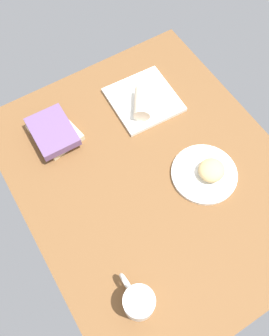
% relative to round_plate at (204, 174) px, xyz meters
% --- Properties ---
extents(dining_table, '(1.10, 0.90, 0.04)m').
position_rel_round_plate_xyz_m(dining_table, '(0.09, 0.15, -0.03)').
color(dining_table, brown).
rests_on(dining_table, ground).
extents(round_plate, '(0.23, 0.23, 0.01)m').
position_rel_round_plate_xyz_m(round_plate, '(0.00, 0.00, 0.00)').
color(round_plate, white).
rests_on(round_plate, dining_table).
extents(scone_pastry, '(0.11, 0.11, 0.05)m').
position_rel_round_plate_xyz_m(scone_pastry, '(-0.01, -0.02, 0.03)').
color(scone_pastry, tan).
rests_on(scone_pastry, round_plate).
extents(square_plate, '(0.25, 0.25, 0.02)m').
position_rel_round_plate_xyz_m(square_plate, '(0.38, 0.01, 0.00)').
color(square_plate, white).
rests_on(square_plate, dining_table).
extents(sauce_cup, '(0.05, 0.05, 0.02)m').
position_rel_round_plate_xyz_m(sauce_cup, '(0.42, -0.03, 0.02)').
color(sauce_cup, silver).
rests_on(sauce_cup, square_plate).
extents(breakfast_wrap, '(0.14, 0.12, 0.06)m').
position_rel_round_plate_xyz_m(breakfast_wrap, '(0.35, 0.04, 0.04)').
color(breakfast_wrap, beige).
rests_on(breakfast_wrap, square_plate).
extents(book_stack, '(0.20, 0.16, 0.06)m').
position_rel_round_plate_xyz_m(book_stack, '(0.41, 0.37, 0.02)').
color(book_stack, beige).
rests_on(book_stack, dining_table).
extents(coffee_mug, '(0.14, 0.09, 0.10)m').
position_rel_round_plate_xyz_m(coffee_mug, '(-0.24, 0.42, 0.04)').
color(coffee_mug, white).
rests_on(coffee_mug, dining_table).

